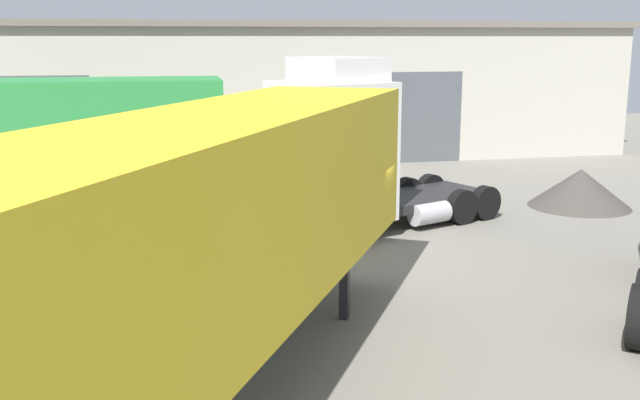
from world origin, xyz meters
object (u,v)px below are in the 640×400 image
container_trailer_green (16,135)px  container_trailer_orange (210,225)px  gravel_pile (580,188)px  tractor_unit_white (344,152)px

container_trailer_green → container_trailer_orange: size_ratio=0.92×
container_trailer_green → gravel_pile: 15.78m
container_trailer_orange → tractor_unit_white: bearing=5.2°
container_trailer_green → gravel_pile: (15.64, -0.64, -1.93)m
tractor_unit_white → container_trailer_orange: bearing=42.8°
container_trailer_green → gravel_pile: size_ratio=3.47×
container_trailer_green → container_trailer_orange: container_trailer_orange is taller
gravel_pile → container_trailer_green: bearing=177.6°
tractor_unit_white → container_trailer_green: bearing=-36.8°
tractor_unit_white → container_trailer_orange: 9.50m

